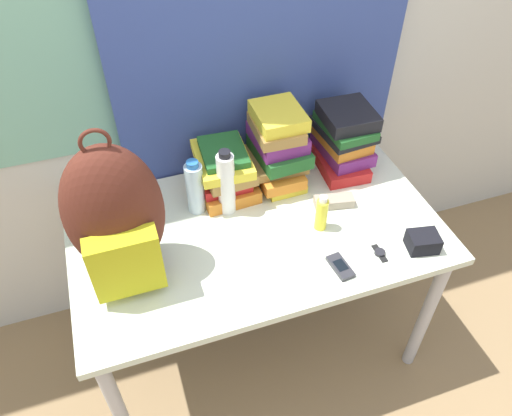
{
  "coord_description": "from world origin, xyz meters",
  "views": [
    {
      "loc": [
        -0.41,
        -0.8,
        2.06
      ],
      "look_at": [
        0.0,
        0.38,
        0.84
      ],
      "focal_mm": 35.0,
      "sensor_mm": 36.0,
      "label": 1
    }
  ],
  "objects_px": {
    "sunglasses_case": "(334,201)",
    "book_stack_left": "(224,171)",
    "wristwatch": "(380,253)",
    "backpack": "(116,217)",
    "cell_phone": "(340,267)",
    "water_bottle": "(195,188)",
    "sports_bottle": "(226,183)",
    "book_stack_right": "(343,139)",
    "book_stack_center": "(277,148)",
    "camera_pouch": "(423,242)",
    "sunscreen_bottle": "(322,214)"
  },
  "relations": [
    {
      "from": "sunglasses_case",
      "to": "book_stack_left",
      "type": "bearing_deg",
      "value": 149.87
    },
    {
      "from": "book_stack_left",
      "to": "wristwatch",
      "type": "xyz_separation_m",
      "value": [
        0.41,
        -0.49,
        -0.09
      ]
    },
    {
      "from": "backpack",
      "to": "cell_phone",
      "type": "height_order",
      "value": "backpack"
    },
    {
      "from": "sunglasses_case",
      "to": "wristwatch",
      "type": "xyz_separation_m",
      "value": [
        0.05,
        -0.27,
        -0.01
      ]
    },
    {
      "from": "backpack",
      "to": "cell_phone",
      "type": "bearing_deg",
      "value": -19.06
    },
    {
      "from": "backpack",
      "to": "water_bottle",
      "type": "bearing_deg",
      "value": 35.2
    },
    {
      "from": "sports_bottle",
      "to": "book_stack_right",
      "type": "bearing_deg",
      "value": 11.74
    },
    {
      "from": "book_stack_center",
      "to": "cell_phone",
      "type": "distance_m",
      "value": 0.53
    },
    {
      "from": "book_stack_right",
      "to": "wristwatch",
      "type": "xyz_separation_m",
      "value": [
        -0.08,
        -0.49,
        -0.13
      ]
    },
    {
      "from": "sunglasses_case",
      "to": "water_bottle",
      "type": "bearing_deg",
      "value": 163.69
    },
    {
      "from": "camera_pouch",
      "to": "book_stack_center",
      "type": "bearing_deg",
      "value": 124.3
    },
    {
      "from": "book_stack_right",
      "to": "water_bottle",
      "type": "bearing_deg",
      "value": -173.67
    },
    {
      "from": "book_stack_center",
      "to": "book_stack_right",
      "type": "distance_m",
      "value": 0.28
    },
    {
      "from": "book_stack_left",
      "to": "water_bottle",
      "type": "relative_size",
      "value": 1.17
    },
    {
      "from": "sunscreen_bottle",
      "to": "book_stack_center",
      "type": "bearing_deg",
      "value": 100.18
    },
    {
      "from": "water_bottle",
      "to": "sunscreen_bottle",
      "type": "relative_size",
      "value": 1.52
    },
    {
      "from": "sunscreen_bottle",
      "to": "sports_bottle",
      "type": "bearing_deg",
      "value": 145.85
    },
    {
      "from": "water_bottle",
      "to": "sports_bottle",
      "type": "distance_m",
      "value": 0.12
    },
    {
      "from": "backpack",
      "to": "wristwatch",
      "type": "xyz_separation_m",
      "value": [
        0.83,
        -0.22,
        -0.24
      ]
    },
    {
      "from": "book_stack_center",
      "to": "water_bottle",
      "type": "height_order",
      "value": "book_stack_center"
    },
    {
      "from": "sunglasses_case",
      "to": "book_stack_center",
      "type": "bearing_deg",
      "value": 125.21
    },
    {
      "from": "book_stack_right",
      "to": "water_bottle",
      "type": "relative_size",
      "value": 1.27
    },
    {
      "from": "cell_phone",
      "to": "camera_pouch",
      "type": "distance_m",
      "value": 0.31
    },
    {
      "from": "wristwatch",
      "to": "sunscreen_bottle",
      "type": "bearing_deg",
      "value": 128.05
    },
    {
      "from": "book_stack_left",
      "to": "sunglasses_case",
      "type": "bearing_deg",
      "value": -30.13
    },
    {
      "from": "water_bottle",
      "to": "cell_phone",
      "type": "distance_m",
      "value": 0.59
    },
    {
      "from": "backpack",
      "to": "wristwatch",
      "type": "distance_m",
      "value": 0.89
    },
    {
      "from": "book_stack_left",
      "to": "water_bottle",
      "type": "xyz_separation_m",
      "value": [
        -0.13,
        -0.07,
        0.01
      ]
    },
    {
      "from": "book_stack_right",
      "to": "backpack",
      "type": "bearing_deg",
      "value": -163.42
    },
    {
      "from": "water_bottle",
      "to": "book_stack_right",
      "type": "bearing_deg",
      "value": 6.33
    },
    {
      "from": "backpack",
      "to": "water_bottle",
      "type": "relative_size",
      "value": 2.44
    },
    {
      "from": "backpack",
      "to": "sports_bottle",
      "type": "xyz_separation_m",
      "value": [
        0.39,
        0.16,
        -0.11
      ]
    },
    {
      "from": "book_stack_left",
      "to": "cell_phone",
      "type": "relative_size",
      "value": 2.35
    },
    {
      "from": "book_stack_left",
      "to": "book_stack_center",
      "type": "distance_m",
      "value": 0.22
    },
    {
      "from": "backpack",
      "to": "wristwatch",
      "type": "bearing_deg",
      "value": -14.73
    },
    {
      "from": "book_stack_left",
      "to": "sunscreen_bottle",
      "type": "height_order",
      "value": "book_stack_left"
    },
    {
      "from": "sports_bottle",
      "to": "cell_phone",
      "type": "relative_size",
      "value": 2.42
    },
    {
      "from": "sunscreen_bottle",
      "to": "cell_phone",
      "type": "xyz_separation_m",
      "value": [
        -0.01,
        -0.2,
        -0.06
      ]
    },
    {
      "from": "cell_phone",
      "to": "book_stack_center",
      "type": "bearing_deg",
      "value": 94.68
    },
    {
      "from": "book_stack_center",
      "to": "wristwatch",
      "type": "distance_m",
      "value": 0.55
    },
    {
      "from": "backpack",
      "to": "camera_pouch",
      "type": "bearing_deg",
      "value": -13.74
    },
    {
      "from": "camera_pouch",
      "to": "sports_bottle",
      "type": "bearing_deg",
      "value": 145.49
    },
    {
      "from": "book_stack_left",
      "to": "sunglasses_case",
      "type": "height_order",
      "value": "book_stack_left"
    },
    {
      "from": "book_stack_center",
      "to": "wristwatch",
      "type": "bearing_deg",
      "value": -67.96
    },
    {
      "from": "sports_bottle",
      "to": "wristwatch",
      "type": "xyz_separation_m",
      "value": [
        0.44,
        -0.38,
        -0.13
      ]
    },
    {
      "from": "sports_bottle",
      "to": "camera_pouch",
      "type": "relative_size",
      "value": 2.33
    },
    {
      "from": "book_stack_center",
      "to": "book_stack_right",
      "type": "relative_size",
      "value": 1.1
    },
    {
      "from": "sunglasses_case",
      "to": "wristwatch",
      "type": "height_order",
      "value": "sunglasses_case"
    },
    {
      "from": "backpack",
      "to": "cell_phone",
      "type": "relative_size",
      "value": 4.92
    },
    {
      "from": "water_bottle",
      "to": "sunscreen_bottle",
      "type": "xyz_separation_m",
      "value": [
        0.4,
        -0.24,
        -0.04
      ]
    }
  ]
}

